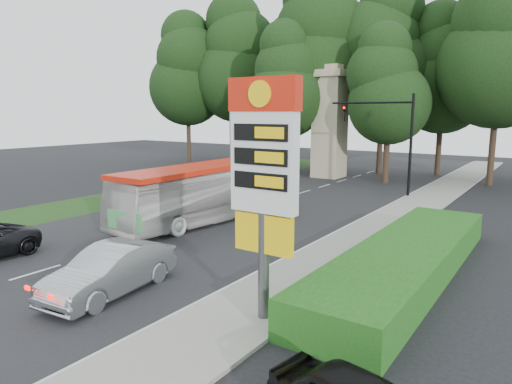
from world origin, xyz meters
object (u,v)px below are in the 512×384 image
Objects in this scene: gas_station_pylon at (264,167)px; sedan_silver at (111,270)px; transit_bus at (205,194)px; monument at (330,121)px; traffic_signal_mast at (393,130)px; streetlight_signs at (233,130)px.

gas_station_pylon reaches higher than sedan_silver.
sedan_silver is at bearing -61.54° from transit_bus.
monument is at bearing 100.88° from transit_bus.
transit_bus is (-5.76, -13.72, -3.11)m from traffic_signal_mast.
monument reaches higher than gas_station_pylon.
traffic_signal_mast reaches higher than transit_bus.
streetlight_signs is 1.64× the size of sedan_silver.
monument reaches higher than traffic_signal_mast.
streetlight_signs is 13.91m from transit_bus.
sedan_silver is at bearing -78.46° from monument.
streetlight_signs reaches higher than transit_bus.
transit_bus is at bearing -84.45° from monument.
traffic_signal_mast is 0.72× the size of monument.
traffic_signal_mast is at bearing 79.13° from sedan_silver.
monument is 2.07× the size of sedan_silver.
traffic_signal_mast reaches higher than sedan_silver.
transit_bus is at bearing -112.79° from traffic_signal_mast.
streetlight_signs is at bearing -171.08° from traffic_signal_mast.
gas_station_pylon is at bearing -80.91° from traffic_signal_mast.
traffic_signal_mast is 1.48× the size of sedan_silver.
monument reaches higher than transit_bus.
transit_bus is (1.92, -19.72, -3.54)m from monument.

